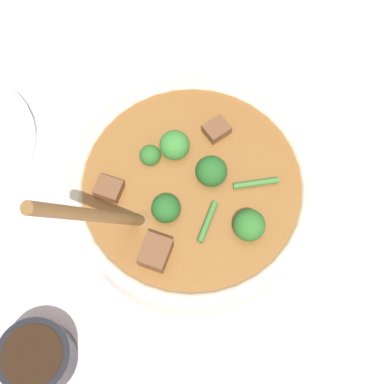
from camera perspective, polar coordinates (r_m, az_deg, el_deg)
The scene contains 3 objects.
ground_plane at distance 0.68m, azimuth -0.00°, elevation -1.70°, with size 4.00×4.00×0.00m, color silver.
stew_bowl at distance 0.63m, azimuth -0.03°, elevation -0.19°, with size 0.29×0.28×0.27m.
condiment_bowl at distance 0.64m, azimuth -16.22°, elevation -16.50°, with size 0.08×0.08×0.05m.
Camera 1 is at (0.19, 0.13, 0.64)m, focal length 50.00 mm.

